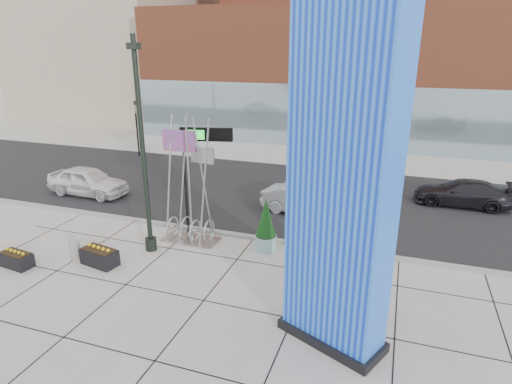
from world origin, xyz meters
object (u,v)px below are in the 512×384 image
(blue_pylon, at_px, (342,182))
(overhead_street_sign, at_px, (201,144))
(lamp_post, at_px, (144,170))
(car_white_west, at_px, (88,181))
(public_art_sculpture, at_px, (190,209))
(car_silver_mid, at_px, (307,201))
(concrete_bollard, at_px, (75,250))

(blue_pylon, height_order, overhead_street_sign, blue_pylon)
(lamp_post, distance_m, overhead_street_sign, 2.62)
(lamp_post, height_order, car_white_west, lamp_post)
(overhead_street_sign, bearing_deg, public_art_sculpture, -118.25)
(overhead_street_sign, xyz_separation_m, car_silver_mid, (3.82, 3.66, -3.31))
(car_white_west, relative_size, car_silver_mid, 1.03)
(car_silver_mid, bearing_deg, lamp_post, 149.87)
(overhead_street_sign, relative_size, car_white_west, 1.03)
(car_white_west, bearing_deg, overhead_street_sign, -105.45)
(public_art_sculpture, distance_m, car_white_west, 8.84)
(concrete_bollard, bearing_deg, car_white_west, 125.53)
(blue_pylon, relative_size, car_silver_mid, 2.19)
(concrete_bollard, xyz_separation_m, car_silver_mid, (7.57, 7.43, 0.35))
(public_art_sculpture, xyz_separation_m, concrete_bollard, (-3.54, -2.97, -1.03))
(blue_pylon, relative_size, concrete_bollard, 12.60)
(lamp_post, bearing_deg, car_silver_mid, 48.20)
(lamp_post, distance_m, car_silver_mid, 8.22)
(overhead_street_sign, bearing_deg, car_silver_mid, 30.89)
(blue_pylon, xyz_separation_m, overhead_street_sign, (-6.54, 5.38, -0.67))
(concrete_bollard, distance_m, car_silver_mid, 10.62)
(car_white_west, bearing_deg, blue_pylon, -116.20)
(concrete_bollard, xyz_separation_m, overhead_street_sign, (3.76, 3.77, 3.65))
(blue_pylon, xyz_separation_m, car_silver_mid, (-2.72, 9.04, -3.98))
(lamp_post, bearing_deg, concrete_bollard, -145.65)
(public_art_sculpture, xyz_separation_m, car_silver_mid, (4.04, 4.46, -0.68))
(public_art_sculpture, relative_size, car_white_west, 1.18)
(lamp_post, bearing_deg, car_white_west, 145.54)
(lamp_post, height_order, concrete_bollard, lamp_post)
(blue_pylon, height_order, car_white_west, blue_pylon)
(concrete_bollard, height_order, overhead_street_sign, overhead_street_sign)
(concrete_bollard, xyz_separation_m, car_white_west, (-4.58, 6.42, 0.39))
(car_silver_mid, bearing_deg, public_art_sculpture, 149.53)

